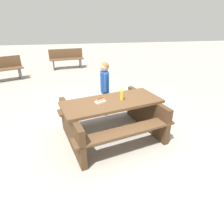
% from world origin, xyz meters
% --- Properties ---
extents(ground_plane, '(30.00, 30.00, 0.00)m').
position_xyz_m(ground_plane, '(0.00, 0.00, 0.00)').
color(ground_plane, '#ADA599').
rests_on(ground_plane, ground).
extents(picnic_table, '(2.10, 1.81, 0.75)m').
position_xyz_m(picnic_table, '(0.00, 0.00, 0.44)').
color(picnic_table, brown).
rests_on(picnic_table, ground).
extents(soda_bottle, '(0.06, 0.06, 0.24)m').
position_xyz_m(soda_bottle, '(-0.19, -0.02, 0.86)').
color(soda_bottle, yellow).
rests_on(soda_bottle, picnic_table).
extents(hotdog_tray, '(0.21, 0.19, 0.08)m').
position_xyz_m(hotdog_tray, '(0.22, 0.03, 0.78)').
color(hotdog_tray, white).
rests_on(hotdog_tray, picnic_table).
extents(child_in_coat, '(0.20, 0.31, 1.25)m').
position_xyz_m(child_in_coat, '(0.00, -0.96, 0.80)').
color(child_in_coat, '#3F334C').
rests_on(child_in_coat, ground).
extents(park_bench_near, '(1.54, 0.62, 0.85)m').
position_xyz_m(park_bench_near, '(1.07, -5.86, 0.45)').
color(park_bench_near, brown).
rests_on(park_bench_near, ground).
extents(park_bench_mid, '(1.53, 0.99, 0.85)m').
position_xyz_m(park_bench_mid, '(3.35, -4.26, 0.45)').
color(park_bench_mid, brown).
rests_on(park_bench_mid, ground).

